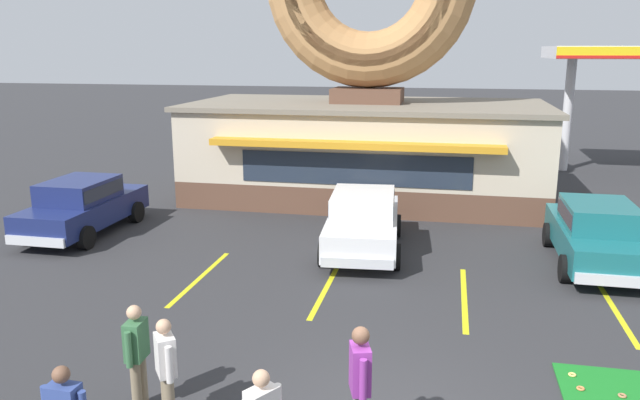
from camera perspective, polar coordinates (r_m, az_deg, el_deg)
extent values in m
cube|color=brown|center=(22.50, 4.24, 1.47)|extent=(12.00, 6.00, 0.90)
cube|color=beige|center=(22.22, 4.31, 5.50)|extent=(12.00, 6.00, 2.30)
cube|color=slate|center=(22.08, 4.37, 8.67)|extent=(12.30, 6.30, 0.16)
cube|color=orange|center=(18.94, 3.02, 5.03)|extent=(9.00, 0.60, 0.20)
cube|color=#232D3D|center=(19.36, 3.12, 2.81)|extent=(7.20, 0.03, 1.00)
cube|color=brown|center=(22.06, 4.38, 9.52)|extent=(2.40, 1.80, 0.50)
torus|color=#E5C666|center=(11.24, 22.06, -14.58)|extent=(0.13, 0.13, 0.04)
torus|color=#A5724C|center=(10.94, 25.91, -15.79)|extent=(0.13, 0.13, 0.04)
torus|color=#D17F47|center=(10.89, 22.72, -15.60)|extent=(0.13, 0.13, 0.04)
cube|color=#196066|center=(16.65, 23.85, -3.30)|extent=(1.78, 4.41, 0.68)
cube|color=#196066|center=(16.34, 24.17, -1.30)|extent=(1.57, 2.11, 0.60)
cube|color=#232D3D|center=(16.34, 24.17, -1.24)|extent=(1.59, 2.02, 0.36)
cube|color=silver|center=(18.82, 22.46, -2.07)|extent=(1.67, 0.11, 0.24)
cube|color=silver|center=(14.65, 25.47, -6.69)|extent=(1.67, 0.11, 0.24)
cylinder|color=black|center=(17.87, 20.14, -2.99)|extent=(0.22, 0.64, 0.64)
cylinder|color=black|center=(18.22, 25.62, -3.21)|extent=(0.22, 0.64, 0.64)
cylinder|color=black|center=(15.30, 21.49, -5.85)|extent=(0.22, 0.64, 0.64)
cube|color=silver|center=(16.37, 3.96, -2.41)|extent=(2.10, 4.52, 0.68)
cube|color=silver|center=(16.06, 3.96, -0.37)|extent=(1.72, 2.21, 0.60)
cube|color=#232D3D|center=(16.05, 3.96, -0.30)|extent=(1.74, 2.13, 0.36)
cube|color=silver|center=(18.58, 4.35, -1.24)|extent=(1.67, 0.23, 0.24)
cube|color=silver|center=(14.32, 3.41, -5.79)|extent=(1.67, 0.23, 0.24)
cylinder|color=black|center=(17.84, 1.38, -2.17)|extent=(0.27, 0.66, 0.64)
cylinder|color=black|center=(17.75, 7.04, -2.35)|extent=(0.27, 0.66, 0.64)
cylinder|color=black|center=(15.24, 0.31, -4.94)|extent=(0.27, 0.66, 0.64)
cylinder|color=black|center=(15.14, 6.96, -5.17)|extent=(0.27, 0.66, 0.64)
cube|color=navy|center=(19.14, -20.75, -0.92)|extent=(1.79, 4.41, 0.68)
cube|color=navy|center=(18.87, -21.15, 0.85)|extent=(1.57, 2.11, 0.60)
cube|color=#232D3D|center=(18.87, -21.16, 0.91)|extent=(1.60, 2.03, 0.36)
cube|color=silver|center=(21.04, -17.45, -0.07)|extent=(1.67, 0.11, 0.24)
cube|color=silver|center=(17.44, -24.59, -3.46)|extent=(1.67, 0.11, 0.24)
cylinder|color=black|center=(20.79, -20.71, -0.77)|extent=(0.22, 0.64, 0.64)
cylinder|color=black|center=(19.91, -16.44, -1.06)|extent=(0.22, 0.64, 0.64)
cylinder|color=black|center=(18.65, -25.18, -2.79)|extent=(0.22, 0.64, 0.64)
cylinder|color=black|center=(17.65, -20.61, -3.23)|extent=(0.22, 0.64, 0.64)
cube|color=#8C3393|center=(8.31, 3.69, -15.14)|extent=(0.34, 0.43, 0.63)
cylinder|color=#8C3393|center=(8.54, 3.43, -14.52)|extent=(0.10, 0.10, 0.58)
cylinder|color=#8C3393|center=(8.11, 3.96, -16.18)|extent=(0.10, 0.10, 0.58)
sphere|color=brown|center=(8.09, 3.74, -12.27)|extent=(0.23, 0.23, 0.23)
cylinder|color=#7F7056|center=(9.53, -13.84, -16.94)|extent=(0.15, 0.15, 0.78)
cube|color=silver|center=(9.12, -13.96, -13.57)|extent=(0.42, 0.45, 0.57)
cylinder|color=silver|center=(8.91, -13.63, -14.43)|extent=(0.10, 0.10, 0.53)
cylinder|color=silver|center=(9.35, -14.25, -13.06)|extent=(0.10, 0.10, 0.53)
sphere|color=tan|center=(8.93, -14.12, -11.16)|extent=(0.21, 0.21, 0.21)
sphere|color=tan|center=(7.51, -5.41, -15.93)|extent=(0.21, 0.21, 0.21)
sphere|color=brown|center=(8.13, -22.60, -14.52)|extent=(0.21, 0.21, 0.21)
cylinder|color=#7F7056|center=(9.99, -15.95, -15.49)|extent=(0.15, 0.15, 0.79)
cylinder|color=#7F7056|center=(9.84, -16.45, -16.02)|extent=(0.15, 0.15, 0.79)
cube|color=#386B42|center=(9.60, -16.47, -12.17)|extent=(0.26, 0.39, 0.58)
cylinder|color=#386B42|center=(9.82, -15.84, -11.72)|extent=(0.10, 0.10, 0.53)
cylinder|color=#386B42|center=(9.41, -17.11, -12.95)|extent=(0.10, 0.10, 0.53)
sphere|color=tan|center=(9.43, -16.65, -9.82)|extent=(0.21, 0.21, 0.21)
cylinder|color=#232833|center=(20.05, 22.40, -0.98)|extent=(0.56, 0.56, 0.95)
torus|color=black|center=(19.94, 22.52, 0.34)|extent=(0.57, 0.57, 0.05)
cylinder|color=silver|center=(29.15, 21.67, 7.21)|extent=(0.40, 0.40, 4.80)
cube|color=yellow|center=(14.88, -10.88, -6.97)|extent=(0.12, 3.60, 0.01)
cube|color=yellow|center=(14.05, 0.61, -7.97)|extent=(0.12, 3.60, 0.01)
cube|color=yellow|center=(13.83, 13.05, -8.70)|extent=(0.12, 3.60, 0.01)
cube|color=yellow|center=(14.26, 25.33, -9.02)|extent=(0.12, 3.60, 0.01)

